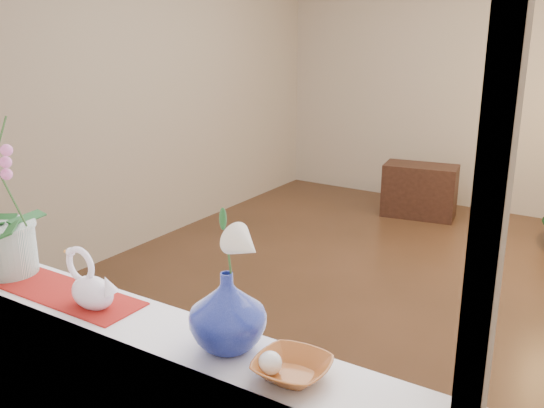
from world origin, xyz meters
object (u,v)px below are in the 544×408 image
(paperweight, at_px, (270,363))
(amber_dish, at_px, (292,370))
(side_table, at_px, (420,191))
(swan, at_px, (91,281))
(blue_vase, at_px, (227,305))

(paperweight, xyz_separation_m, amber_dish, (0.06, 0.02, -0.01))
(side_table, bearing_deg, amber_dish, -85.00)
(swan, xyz_separation_m, paperweight, (0.71, -0.02, -0.06))
(swan, bearing_deg, side_table, 82.73)
(blue_vase, height_order, side_table, blue_vase)
(swan, xyz_separation_m, blue_vase, (0.53, 0.04, 0.04))
(swan, relative_size, blue_vase, 0.84)
(amber_dish, bearing_deg, paperweight, -162.16)
(amber_dish, height_order, side_table, amber_dish)
(swan, relative_size, amber_dish, 1.32)
(paperweight, distance_m, side_table, 4.51)
(swan, distance_m, blue_vase, 0.54)
(swan, distance_m, amber_dish, 0.78)
(paperweight, relative_size, amber_dish, 0.38)
(side_table, bearing_deg, paperweight, -85.79)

